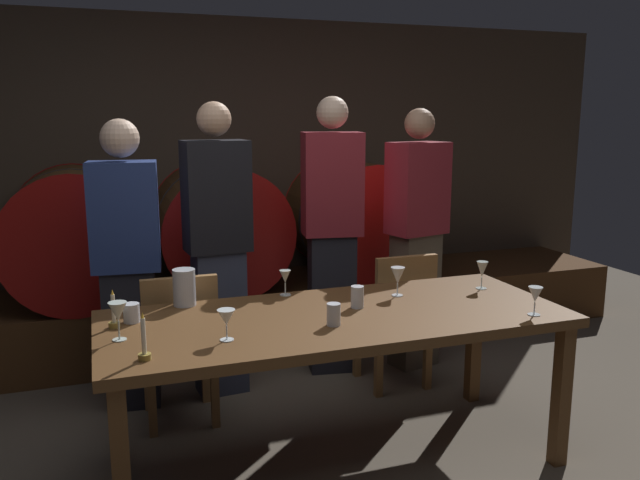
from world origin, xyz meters
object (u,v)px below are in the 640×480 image
Objects in this scene: wine_barrel_left at (75,235)px; chair_left at (180,341)px; wine_glass_center_left at (285,278)px; wine_glass_right at (535,295)px; guest_far_left at (127,263)px; dining_table at (336,328)px; candle_left at (114,318)px; wine_glass_far_left at (118,313)px; cup_left at (131,313)px; cup_center at (334,314)px; wine_glass_far_right at (482,270)px; guest_center_right at (332,234)px; candle_right at (144,347)px; wine_glass_left at (226,318)px; guest_center_left at (218,248)px; cup_right at (357,297)px; wine_barrel_center at (219,227)px; wine_glass_center_right at (398,276)px; chair_right at (398,313)px; guest_far_right at (416,237)px; wine_barrel_right at (354,219)px; pitcher at (184,287)px.

chair_left is (0.54, -1.21, -0.41)m from wine_barrel_left.
wine_glass_center_left is 1.26m from wine_glass_right.
dining_table is at bearing 138.76° from guest_far_left.
candle_left reaches higher than dining_table.
candle_left is 1.07× the size of wine_glass_far_left.
cup_center is (0.87, -0.35, 0.01)m from cup_left.
wine_glass_far_right is at bearing 5.73° from wine_glass_far_left.
candle_left is at bearing -164.08° from wine_glass_center_left.
cup_center is (-0.07, -0.15, 0.12)m from dining_table.
candle_right is (-1.32, -1.43, -0.12)m from guest_center_right.
candle_left is at bearing 143.42° from wine_glass_left.
candle_right is 1.43× the size of wine_glass_center_left.
candle_left is 1.74× the size of cup_center.
guest_center_left reaches higher than guest_far_left.
wine_barrel_left reaches higher than cup_right.
cup_left is at bearing 172.79° from cup_right.
wine_barrel_center reaches higher than cup_center.
cup_center is at bearing 127.33° from chair_left.
wine_glass_center_right reaches higher than chair_left.
guest_far_left reaches higher than chair_right.
wine_glass_right is (-0.07, -1.35, -0.03)m from guest_far_right.
wine_barrel_right is 1.05× the size of chair_right.
guest_center_left is (-1.24, -0.84, 0.02)m from wine_barrel_right.
candle_left is 0.92× the size of candle_right.
guest_far_right is 1.56m from cup_center.
guest_far_right reaches higher than wine_barrel_left.
wine_barrel_right reaches higher than pitcher.
wine_barrel_left reaches higher than candle_left.
wine_barrel_center is 2.46m from wine_glass_right.
candle_right is (-0.70, -2.17, -0.08)m from wine_barrel_center.
wine_barrel_right is at bearing 50.65° from candle_right.
cup_left is (-1.62, -0.51, 0.33)m from chair_right.
guest_far_right is 12.92× the size of wine_glass_left.
cup_center is at bearing 79.49° from guest_center_right.
guest_far_left reaches higher than wine_glass_left.
cup_left is at bearing 9.60° from guest_far_right.
guest_far_right is 1.75m from pitcher.
wine_barrel_left is at bearing 96.46° from candle_left.
wine_barrel_right reaches higher than wine_glass_center_left.
guest_far_right is 1.26m from cup_right.
candle_left is at bearing -179.56° from wine_glass_far_right.
wine_barrel_right is 1.95m from cup_right.
guest_center_left is 9.67× the size of pitcher.
candle_right is 1.26× the size of wine_glass_center_right.
guest_far_right reaches higher than wine_barrel_right.
wine_barrel_right is 2.13m from pitcher.
guest_far_left reaches higher than wine_glass_center_right.
guest_far_left is at bearing 89.72° from candle_right.
wine_barrel_left reaches higher than wine_glass_right.
guest_far_left is (0.30, -0.86, -0.03)m from wine_barrel_left.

